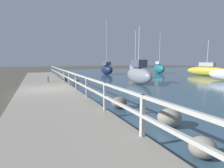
% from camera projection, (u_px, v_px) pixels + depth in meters
% --- Properties ---
extents(ground_plane, '(120.00, 120.00, 0.00)m').
position_uv_depth(ground_plane, '(47.00, 93.00, 11.58)').
color(ground_plane, '#4C473D').
extents(dock_walkway, '(3.55, 36.00, 0.28)m').
position_uv_depth(dock_walkway, '(47.00, 91.00, 11.57)').
color(dock_walkway, gray).
rests_on(dock_walkway, ground).
extents(railing, '(0.10, 32.50, 1.04)m').
position_uv_depth(railing, '(72.00, 77.00, 12.12)').
color(railing, beige).
rests_on(railing, dock_walkway).
extents(boulder_downstream, '(0.62, 0.56, 0.47)m').
position_uv_depth(boulder_downstream, '(65.00, 78.00, 19.20)').
color(boulder_downstream, gray).
rests_on(boulder_downstream, ground).
extents(boulder_near_dock, '(0.62, 0.56, 0.47)m').
position_uv_depth(boulder_near_dock, '(203.00, 147.00, 3.83)').
color(boulder_near_dock, gray).
rests_on(boulder_near_dock, ground).
extents(boulder_mid_strip, '(0.61, 0.55, 0.46)m').
position_uv_depth(boulder_mid_strip, '(76.00, 81.00, 16.66)').
color(boulder_mid_strip, slate).
rests_on(boulder_mid_strip, ground).
extents(boulder_far_strip, '(0.79, 0.71, 0.59)m').
position_uv_depth(boulder_far_strip, '(169.00, 118.00, 5.63)').
color(boulder_far_strip, gray).
rests_on(boulder_far_strip, ground).
extents(boulder_water_edge, '(0.74, 0.67, 0.56)m').
position_uv_depth(boulder_water_edge, '(64.00, 76.00, 20.71)').
color(boulder_water_edge, slate).
rests_on(boulder_water_edge, ground).
extents(boulder_upstream, '(0.71, 0.64, 0.53)m').
position_uv_depth(boulder_upstream, '(119.00, 103.00, 7.81)').
color(boulder_upstream, slate).
rests_on(boulder_upstream, ground).
extents(mooring_bollard, '(0.18, 0.18, 0.56)m').
position_uv_depth(mooring_bollard, '(48.00, 79.00, 15.13)').
color(mooring_bollard, gray).
rests_on(mooring_bollard, dock_walkway).
extents(sailboat_orange, '(2.44, 3.86, 5.71)m').
position_uv_depth(sailboat_orange, '(135.00, 73.00, 21.51)').
color(sailboat_orange, orange).
rests_on(sailboat_orange, water_surface).
extents(sailboat_teal, '(1.80, 3.40, 6.57)m').
position_uv_depth(sailboat_teal, '(159.00, 68.00, 29.71)').
color(sailboat_teal, '#1E707A').
rests_on(sailboat_teal, water_surface).
extents(sailboat_gray, '(1.71, 4.66, 5.21)m').
position_uv_depth(sailboat_gray, '(139.00, 74.00, 16.11)').
color(sailboat_gray, gray).
rests_on(sailboat_gray, water_surface).
extents(sailboat_yellow, '(2.28, 5.94, 4.99)m').
position_uv_depth(sailboat_yellow, '(207.00, 70.00, 24.97)').
color(sailboat_yellow, gold).
rests_on(sailboat_yellow, water_surface).
extents(sailboat_navy, '(1.63, 3.22, 8.40)m').
position_uv_depth(sailboat_navy, '(107.00, 69.00, 27.21)').
color(sailboat_navy, '#192347').
rests_on(sailboat_navy, water_surface).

